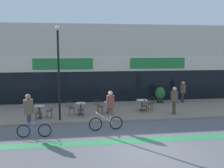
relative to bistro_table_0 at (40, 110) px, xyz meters
The scene contains 22 objects.
ground_plane 7.52m from the bistro_table_0, 48.46° to the right, with size 120.00×120.00×0.00m, color #5B5B60.
sidewalk_slab 5.26m from the bistro_table_0, 18.33° to the left, with size 40.00×5.50×0.12m, color gray.
storefront_facade 8.42m from the bistro_table_0, 52.03° to the left, with size 40.00×4.06×6.13m.
bike_lane_stripe 6.58m from the bistro_table_0, 40.67° to the right, with size 36.00×0.70×0.01m, color #2D844C.
bistro_table_0 is the anchor object (origin of this frame).
bistro_table_1 2.50m from the bistro_table_0, 12.84° to the left, with size 0.66×0.66×0.75m.
bistro_table_2 4.30m from the bistro_table_0, ahead, with size 0.61×0.61×0.74m.
bistro_table_3 6.66m from the bistro_table_0, ahead, with size 0.77×0.77×0.72m.
cafe_chair_0_near 0.63m from the bistro_table_0, 90.22° to the right, with size 0.41×0.58×0.90m.
cafe_chair_0_side 0.63m from the bistro_table_0, ahead, with size 0.58×0.41×0.90m.
cafe_chair_1_near 2.45m from the bistro_table_0, ahead, with size 0.45×0.60×0.90m.
cafe_chair_1_side 1.89m from the bistro_table_0, 17.07° to the left, with size 0.58×0.40×0.90m.
cafe_chair_2_near 4.24m from the bistro_table_0, ahead, with size 0.41×0.58×0.90m.
cafe_chair_2_side 3.68m from the bistro_table_0, 11.32° to the left, with size 0.59×0.42×0.90m.
cafe_chair_3_near 6.57m from the bistro_table_0, ahead, with size 0.45×0.60×0.90m.
cafe_chair_3_side 7.27m from the bistro_table_0, ahead, with size 0.60×0.45×0.90m.
planter_pot 9.23m from the bistro_table_0, 21.34° to the left, with size 0.75×0.75×1.21m.
lamp_post 2.90m from the bistro_table_0, 25.56° to the right, with size 0.26×0.26×5.40m.
cyclist_0 3.19m from the bistro_table_0, 91.16° to the right, with size 1.65×0.51×2.12m.
cyclist_1 4.60m from the bistro_table_0, 32.92° to the right, with size 1.80×0.52×2.08m.
pedestrian_near_end 10.89m from the bistro_table_0, 17.44° to the left, with size 0.45×0.45×1.64m.
pedestrian_far_end 8.32m from the bistro_table_0, ahead, with size 0.45×0.45×1.76m.
Camera 1 is at (-2.91, -10.12, 4.21)m, focal length 42.00 mm.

